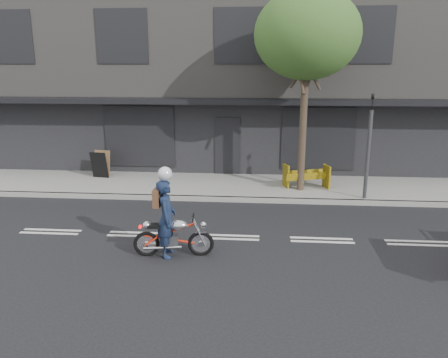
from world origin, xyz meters
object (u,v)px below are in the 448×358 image
construction_barrier (307,177)px  sandwich_board (99,165)px  street_tree (307,35)px  rider (167,218)px  motorcycle (173,236)px  traffic_light_pole (368,153)px

construction_barrier → sandwich_board: 7.80m
street_tree → construction_barrier: (0.22, 0.09, -4.70)m
rider → construction_barrier: (3.77, 5.50, -0.34)m
rider → motorcycle: bearing=-96.0°
street_tree → motorcycle: (-3.40, -5.41, -4.78)m
construction_barrier → street_tree: bearing=-158.9°
street_tree → construction_barrier: bearing=21.1°
motorcycle → sandwich_board: size_ratio=1.86×
street_tree → rider: (-3.55, -5.41, -4.36)m
street_tree → construction_barrier: street_tree is taller
street_tree → sandwich_board: (-7.53, 1.00, -4.62)m
motorcycle → rider: (-0.15, -0.00, 0.42)m
traffic_light_pole → sandwich_board: (-9.53, 1.85, -0.99)m
street_tree → motorcycle: size_ratio=3.58×
construction_barrier → sandwich_board: size_ratio=1.50×
motorcycle → construction_barrier: construction_barrier is taller
traffic_light_pole → sandwich_board: 9.76m
traffic_light_pole → motorcycle: traffic_light_pole is taller
traffic_light_pole → rider: (-5.55, -4.56, -0.73)m
motorcycle → construction_barrier: (3.62, 5.50, 0.08)m
street_tree → rider: 7.80m
street_tree → motorcycle: 7.98m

